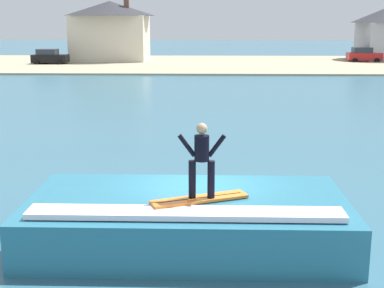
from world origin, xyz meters
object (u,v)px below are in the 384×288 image
car_near_shore (50,57)px  house_with_chimney (110,28)px  surfboard (200,199)px  car_far_shore (364,55)px  surfer (202,157)px  wave_crest (187,220)px

car_near_shore → house_with_chimney: (6.11, 5.97, 3.22)m
surfboard → car_far_shore: (19.13, 56.07, -0.33)m
surfboard → house_with_chimney: size_ratio=0.19×
surfer → car_far_shore: 59.23m
car_near_shore → surfer: bearing=-70.5°
wave_crest → surfboard: surfboard is taller
car_near_shore → house_with_chimney: size_ratio=0.36×
wave_crest → car_far_shore: bearing=70.7°
wave_crest → surfboard: size_ratio=3.36×
surfboard → house_with_chimney: 58.62m
car_near_shore → wave_crest: bearing=-70.6°
surfer → car_near_shore: size_ratio=0.41×
car_far_shore → car_near_shore: bearing=-172.7°
surfer → car_far_shore: bearing=71.2°
car_near_shore → car_far_shore: 37.59m
surfboard → surfer: bearing=11.5°
surfboard → house_with_chimney: house_with_chimney is taller
wave_crest → car_near_shore: (-17.88, 50.78, 0.36)m
surfer → house_with_chimney: 58.58m
wave_crest → car_far_shore: size_ratio=1.82×
surfer → wave_crest: bearing=121.9°
wave_crest → car_far_shore: car_far_shore is taller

